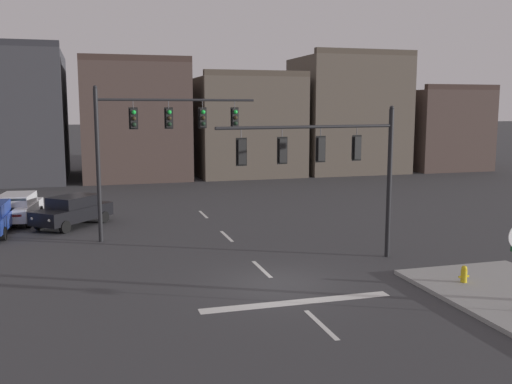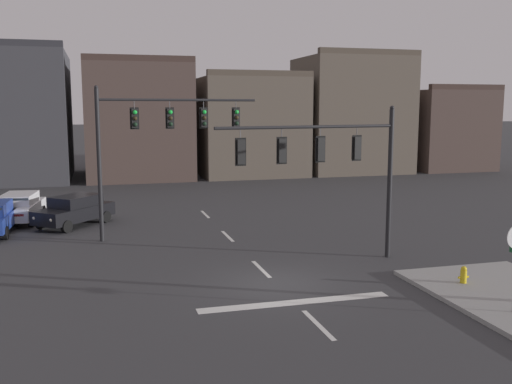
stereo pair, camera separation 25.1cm
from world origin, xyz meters
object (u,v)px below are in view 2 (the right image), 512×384
object	(u,v)px
signal_mast_far_side	(156,132)
car_lot_nearside	(75,210)
signal_mast_near_side	(333,158)
car_lot_middle	(20,207)
fire_hydrant	(463,278)

from	to	relation	value
signal_mast_far_side	car_lot_nearside	xyz separation A→B (m)	(-3.97, 3.68, -4.22)
signal_mast_near_side	car_lot_middle	size ratio (longest dim) A/B	1.66
car_lot_middle	fire_hydrant	bearing A→B (deg)	-45.05
signal_mast_far_side	car_lot_middle	world-z (taller)	signal_mast_far_side
signal_mast_far_side	signal_mast_near_side	bearing A→B (deg)	-48.24
car_lot_nearside	fire_hydrant	size ratio (longest dim) A/B	5.98
signal_mast_near_side	car_lot_nearside	world-z (taller)	signal_mast_near_side
signal_mast_far_side	car_lot_nearside	bearing A→B (deg)	137.16
signal_mast_near_side	car_lot_nearside	size ratio (longest dim) A/B	1.71
signal_mast_far_side	car_lot_nearside	world-z (taller)	signal_mast_far_side
car_lot_middle	fire_hydrant	size ratio (longest dim) A/B	6.14
car_lot_nearside	car_lot_middle	world-z (taller)	same
signal_mast_near_side	signal_mast_far_side	world-z (taller)	signal_mast_far_side
fire_hydrant	car_lot_middle	bearing A→B (deg)	134.95
signal_mast_near_side	car_lot_nearside	distance (m)	15.02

